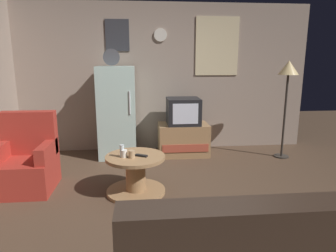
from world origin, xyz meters
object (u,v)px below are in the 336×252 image
fridge (117,112)px  armchair (26,163)px  mug_ceramic_tan (132,154)px  standing_lamp (288,75)px  wine_glass (122,151)px  tv_stand (183,139)px  crt_tv (183,111)px  remote_control (141,156)px  mug_ceramic_white (124,154)px  coffee_table (136,174)px

fridge → armchair: fridge is taller
mug_ceramic_tan → armchair: (-1.33, 0.34, -0.18)m
standing_lamp → wine_glass: 2.96m
tv_stand → armchair: bearing=-151.3°
tv_stand → standing_lamp: (1.63, -0.28, 1.09)m
crt_tv → armchair: size_ratio=0.56×
standing_lamp → armchair: size_ratio=1.66×
wine_glass → fridge: bearing=95.8°
tv_stand → standing_lamp: standing_lamp is taller
fridge → remote_control: 1.60m
mug_ceramic_tan → fridge: bearing=99.7°
fridge → armchair: bearing=-130.8°
fridge → mug_ceramic_white: 1.56m
coffee_table → mug_ceramic_tan: 0.30m
coffee_table → mug_ceramic_tan: (-0.04, -0.08, 0.28)m
coffee_table → armchair: bearing=169.1°
fridge → tv_stand: (1.11, -0.04, -0.49)m
tv_stand → remote_control: 1.67m
mug_ceramic_white → remote_control: mug_ceramic_white is taller
wine_glass → mug_ceramic_tan: size_ratio=1.67×
tv_stand → remote_control: size_ratio=5.60×
crt_tv → coffee_table: crt_tv is taller
fridge → mug_ceramic_white: size_ratio=19.67×
tv_stand → wine_glass: size_ratio=5.60×
standing_lamp → mug_ceramic_tan: bearing=-153.2°
tv_stand → coffee_table: bearing=-118.8°
mug_ceramic_white → armchair: bearing=166.1°
mug_ceramic_white → tv_stand: bearing=58.1°
mug_ceramic_white → mug_ceramic_tan: size_ratio=1.00×
remote_control → mug_ceramic_white: bearing=-149.4°
standing_lamp → coffee_table: (-2.43, -1.17, -1.12)m
crt_tv → armchair: 2.50m
coffee_table → wine_glass: size_ratio=4.80×
crt_tv → mug_ceramic_tan: 1.75m
crt_tv → coffee_table: bearing=-118.7°
armchair → remote_control: bearing=-11.7°
fridge → coffee_table: bearing=-78.3°
fridge → crt_tv: fridge is taller
tv_stand → mug_ceramic_tan: 1.76m
crt_tv → mug_ceramic_tan: bearing=-118.6°
mug_ceramic_white → armchair: size_ratio=0.09×
standing_lamp → mug_ceramic_white: standing_lamp is taller
standing_lamp → coffee_table: bearing=-154.3°
tv_stand → mug_ceramic_white: 1.77m
fridge → remote_control: (0.38, -1.53, -0.27)m
fridge → mug_ceramic_tan: fridge is taller
armchair → mug_ceramic_white: bearing=-13.9°
mug_ceramic_tan → coffee_table: bearing=62.7°
tv_stand → crt_tv: crt_tv is taller
standing_lamp → mug_ceramic_tan: (-2.47, -1.25, -0.84)m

